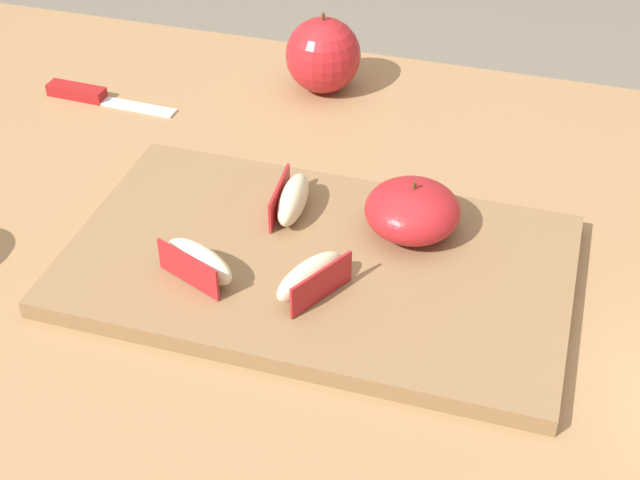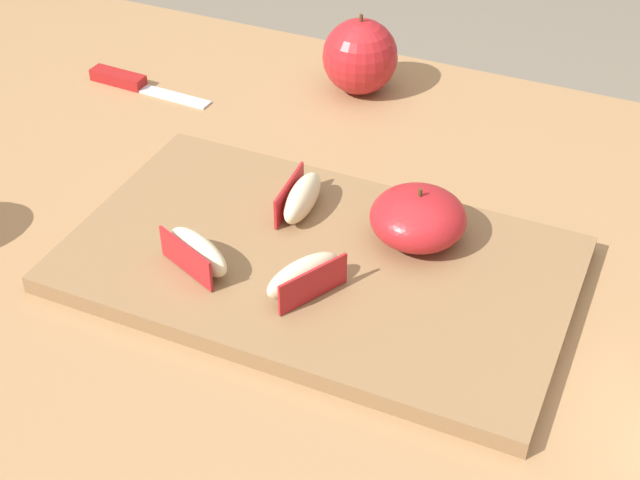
{
  "view_description": "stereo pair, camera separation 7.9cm",
  "coord_description": "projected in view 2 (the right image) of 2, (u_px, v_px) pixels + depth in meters",
  "views": [
    {
      "loc": [
        0.18,
        -0.6,
        1.25
      ],
      "look_at": [
        0.0,
        -0.01,
        0.76
      ],
      "focal_mm": 50.92,
      "sensor_mm": 36.0,
      "label": 1
    },
    {
      "loc": [
        0.25,
        -0.57,
        1.25
      ],
      "look_at": [
        0.0,
        -0.01,
        0.76
      ],
      "focal_mm": 50.92,
      "sensor_mm": 36.0,
      "label": 2
    }
  ],
  "objects": [
    {
      "name": "paring_knife",
      "position": [
        128.0,
        81.0,
        1.08
      ],
      "size": [
        0.16,
        0.03,
        0.01
      ],
      "color": "silver",
      "rests_on": "dining_table"
    },
    {
      "name": "whole_apple_crimson",
      "position": [
        360.0,
        57.0,
        1.05
      ],
      "size": [
        0.09,
        0.09,
        0.1
      ],
      "color": "#B21E23",
      "rests_on": "dining_table"
    },
    {
      "name": "apple_half_skin_up",
      "position": [
        418.0,
        218.0,
        0.81
      ],
      "size": [
        0.09,
        0.09,
        0.05
      ],
      "color": "#B21E23",
      "rests_on": "cutting_board"
    },
    {
      "name": "apple_wedge_right",
      "position": [
        304.0,
        276.0,
        0.76
      ],
      "size": [
        0.06,
        0.08,
        0.03
      ],
      "color": "beige",
      "rests_on": "cutting_board"
    },
    {
      "name": "dining_table",
      "position": [
        321.0,
        345.0,
        0.88
      ],
      "size": [
        1.33,
        0.84,
        0.73
      ],
      "color": "#9E754C",
      "rests_on": "ground_plane"
    },
    {
      "name": "apple_wedge_left",
      "position": [
        197.0,
        252.0,
        0.78
      ],
      "size": [
        0.08,
        0.05,
        0.03
      ],
      "color": "beige",
      "rests_on": "cutting_board"
    },
    {
      "name": "apple_wedge_front",
      "position": [
        301.0,
        197.0,
        0.84
      ],
      "size": [
        0.03,
        0.08,
        0.03
      ],
      "color": "beige",
      "rests_on": "cutting_board"
    },
    {
      "name": "cutting_board",
      "position": [
        320.0,
        265.0,
        0.81
      ],
      "size": [
        0.44,
        0.26,
        0.02
      ],
      "color": "olive",
      "rests_on": "dining_table"
    }
  ]
}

